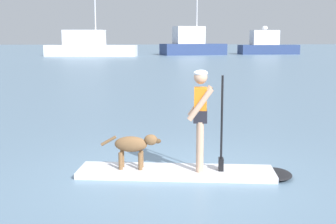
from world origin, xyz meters
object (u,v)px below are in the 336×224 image
object	(u,v)px
person_paddler	(201,113)
moored_boat_center	(267,45)
moored_boat_outer	(192,44)
paddleboard	(190,172)
dog	(134,145)
moored_boat_port	(89,46)

from	to	relation	value
person_paddler	moored_boat_center	bearing A→B (deg)	69.14
moored_boat_outer	paddleboard	bearing A→B (deg)	-100.59
person_paddler	moored_boat_center	xyz separation A→B (m)	(22.71, 59.60, 0.30)
person_paddler	dog	size ratio (longest dim) A/B	1.64
moored_boat_outer	dog	bearing A→B (deg)	-101.49
paddleboard	person_paddler	distance (m)	1.02
person_paddler	moored_boat_center	world-z (taller)	moored_boat_center
dog	person_paddler	bearing A→B (deg)	-11.42
dog	moored_boat_outer	world-z (taller)	moored_boat_outer
person_paddler	moored_boat_outer	size ratio (longest dim) A/B	0.17
dog	moored_boat_outer	distance (m)	59.16
paddleboard	dog	world-z (taller)	dog
paddleboard	moored_boat_outer	world-z (taller)	moored_boat_outer
moored_boat_port	moored_boat_outer	distance (m)	15.05
person_paddler	moored_boat_port	distance (m)	55.34
moored_boat_outer	person_paddler	bearing A→B (deg)	-100.42
moored_boat_port	moored_boat_center	size ratio (longest dim) A/B	1.41
moored_boat_center	moored_boat_outer	bearing A→B (deg)	-173.26
paddleboard	dog	distance (m)	1.03
person_paddler	paddleboard	bearing A→B (deg)	168.58
dog	moored_boat_center	size ratio (longest dim) A/B	0.11
paddleboard	moored_boat_port	distance (m)	55.31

